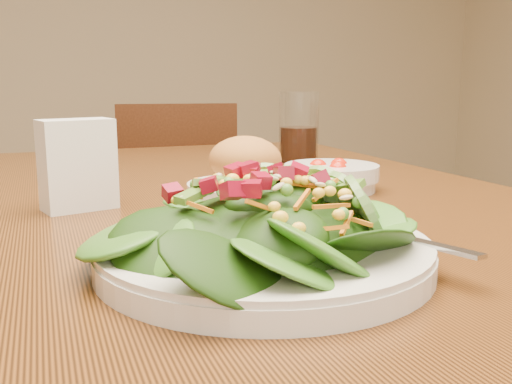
# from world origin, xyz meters

# --- Properties ---
(dining_table) EXTENTS (0.90, 1.40, 0.75)m
(dining_table) POSITION_xyz_m (0.00, 0.00, 0.65)
(dining_table) COLOR #633412
(dining_table) RESTS_ON ground_plane
(chair_far) EXTENTS (0.46, 0.46, 0.85)m
(chair_far) POSITION_xyz_m (0.18, 1.12, 0.45)
(chair_far) COLOR #3B1A0A
(chair_far) RESTS_ON ground_plane
(salad_plate) EXTENTS (0.31, 0.30, 0.09)m
(salad_plate) POSITION_xyz_m (-0.05, -0.29, 0.78)
(salad_plate) COLOR silver
(salad_plate) RESTS_ON dining_table
(bread_plate) EXTENTS (0.17, 0.17, 0.09)m
(bread_plate) POSITION_xyz_m (0.04, 0.04, 0.79)
(bread_plate) COLOR silver
(bread_plate) RESTS_ON dining_table
(tomato_bowl) EXTENTS (0.14, 0.14, 0.05)m
(tomato_bowl) POSITION_xyz_m (0.17, 0.02, 0.77)
(tomato_bowl) COLOR silver
(tomato_bowl) RESTS_ON dining_table
(drinking_glass) EXTENTS (0.08, 0.08, 0.14)m
(drinking_glass) POSITION_xyz_m (0.26, 0.33, 0.81)
(drinking_glass) COLOR silver
(drinking_glass) RESTS_ON dining_table
(napkin_holder) EXTENTS (0.10, 0.07, 0.12)m
(napkin_holder) POSITION_xyz_m (-0.20, 0.02, 0.81)
(napkin_holder) COLOR white
(napkin_holder) RESTS_ON dining_table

